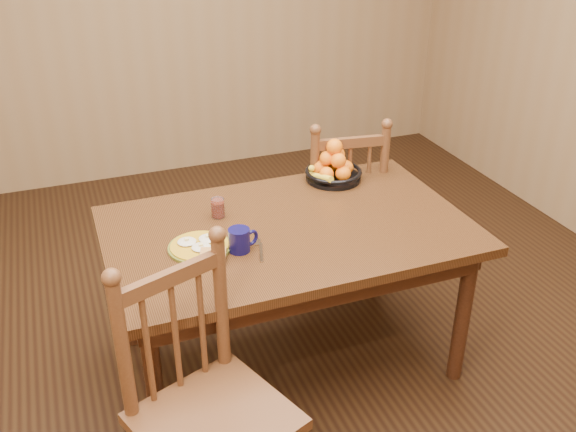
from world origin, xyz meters
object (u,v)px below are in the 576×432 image
object	(u,v)px
breakfast_plate	(200,247)
chair_far	(339,205)
coffee_mug	(240,240)
fruit_bowl	(333,168)
dining_table	(288,242)
chair_near	(207,409)

from	to	relation	value
breakfast_plate	chair_far	bearing A→B (deg)	33.53
coffee_mug	chair_far	bearing A→B (deg)	41.42
coffee_mug	breakfast_plate	bearing A→B (deg)	156.14
breakfast_plate	fruit_bowl	distance (m)	0.91
dining_table	chair_far	distance (m)	0.78
chair_near	breakfast_plate	world-z (taller)	chair_near
dining_table	coffee_mug	size ratio (longest dim) A/B	12.01
chair_far	breakfast_plate	distance (m)	1.14
dining_table	fruit_bowl	distance (m)	0.56
fruit_bowl	coffee_mug	bearing A→B (deg)	-142.12
chair_near	breakfast_plate	xyz separation A→B (m)	(0.15, 0.65, 0.25)
dining_table	chair_far	world-z (taller)	chair_far
dining_table	fruit_bowl	size ratio (longest dim) A/B	5.52
dining_table	chair_far	xyz separation A→B (m)	(0.52, 0.56, -0.17)
chair_far	fruit_bowl	distance (m)	0.39
chair_far	chair_near	bearing A→B (deg)	57.65
fruit_bowl	breakfast_plate	bearing A→B (deg)	-151.50
chair_far	coffee_mug	world-z (taller)	chair_far
dining_table	breakfast_plate	world-z (taller)	breakfast_plate
dining_table	breakfast_plate	xyz separation A→B (m)	(-0.41, -0.06, 0.10)
fruit_bowl	dining_table	bearing A→B (deg)	-135.84
chair_near	chair_far	bearing A→B (deg)	28.66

